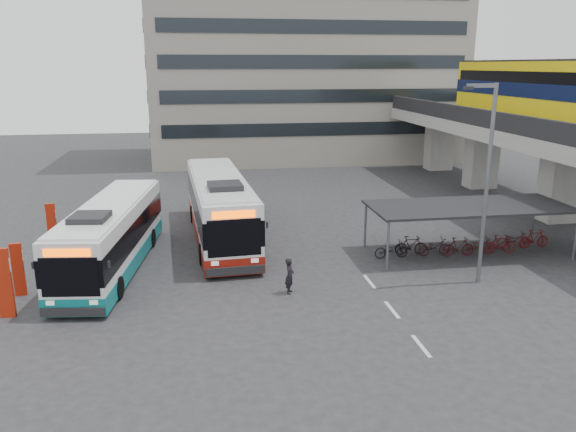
{
  "coord_description": "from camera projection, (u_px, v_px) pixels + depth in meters",
  "views": [
    {
      "loc": [
        -4.77,
        -22.5,
        9.35
      ],
      "look_at": [
        -0.49,
        4.38,
        2.0
      ],
      "focal_mm": 35.0,
      "sensor_mm": 36.0,
      "label": 1
    }
  ],
  "objects": [
    {
      "name": "bike_shelter",
      "position": [
        467.0,
        229.0,
        28.43
      ],
      "size": [
        10.0,
        4.0,
        2.54
      ],
      "color": "#595B60",
      "rests_on": "ground"
    },
    {
      "name": "viaduct",
      "position": [
        539.0,
        115.0,
        36.13
      ],
      "size": [
        8.0,
        32.0,
        9.68
      ],
      "color": "gray",
      "rests_on": "ground"
    },
    {
      "name": "lamp_post",
      "position": [
        486.0,
        173.0,
        23.66
      ],
      "size": [
        1.52,
        0.28,
        8.65
      ],
      "rotation": [
        0.0,
        0.0,
        0.07
      ],
      "color": "#595B60",
      "rests_on": "ground"
    },
    {
      "name": "bus_main",
      "position": [
        220.0,
        208.0,
        30.79
      ],
      "size": [
        3.56,
        12.94,
        3.78
      ],
      "rotation": [
        0.0,
        0.0,
        0.06
      ],
      "color": "white",
      "rests_on": "ground"
    },
    {
      "name": "office_block",
      "position": [
        302.0,
        32.0,
        56.59
      ],
      "size": [
        30.0,
        15.0,
        25.0
      ],
      "primitive_type": "cube",
      "color": "gray",
      "rests_on": "ground"
    },
    {
      "name": "pedestrian",
      "position": [
        290.0,
        276.0,
        23.58
      ],
      "size": [
        0.52,
        0.65,
        1.55
      ],
      "primitive_type": "imported",
      "rotation": [
        0.0,
        0.0,
        1.26
      ],
      "color": "black",
      "rests_on": "ground"
    },
    {
      "name": "sign_totem_mid",
      "position": [
        18.0,
        269.0,
        23.23
      ],
      "size": [
        0.5,
        0.19,
        2.28
      ],
      "rotation": [
        0.0,
        0.0,
        0.11
      ],
      "color": "#A51E0A",
      "rests_on": "ground"
    },
    {
      "name": "sign_totem_south",
      "position": [
        4.0,
        282.0,
        21.15
      ],
      "size": [
        0.6,
        0.19,
        2.76
      ],
      "rotation": [
        0.0,
        0.0,
        -0.03
      ],
      "color": "#A51E0A",
      "rests_on": "ground"
    },
    {
      "name": "bus_teal",
      "position": [
        112.0,
        236.0,
        26.27
      ],
      "size": [
        3.89,
        11.73,
        3.4
      ],
      "rotation": [
        0.0,
        0.0,
        -0.12
      ],
      "color": "white",
      "rests_on": "ground"
    },
    {
      "name": "road_markings",
      "position": [
        392.0,
        310.0,
        22.14
      ],
      "size": [
        0.15,
        7.6,
        0.01
      ],
      "color": "beige",
      "rests_on": "ground"
    },
    {
      "name": "ground",
      "position": [
        315.0,
        285.0,
        24.62
      ],
      "size": [
        120.0,
        120.0,
        0.0
      ],
      "primitive_type": "plane",
      "color": "#28282B",
      "rests_on": "ground"
    },
    {
      "name": "sign_totem_north",
      "position": [
        52.0,
        225.0,
        29.49
      ],
      "size": [
        0.51,
        0.17,
        2.36
      ],
      "rotation": [
        0.0,
        0.0,
        0.04
      ],
      "color": "#A51E0A",
      "rests_on": "ground"
    }
  ]
}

